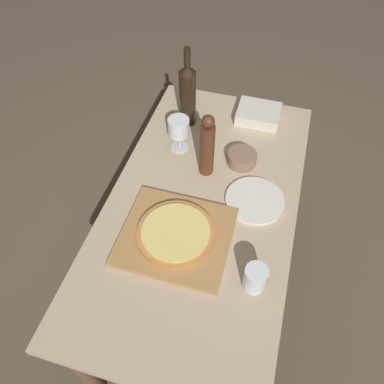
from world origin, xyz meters
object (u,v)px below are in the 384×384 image
object	(u,v)px
pizza	(176,233)
small_bowl	(242,158)
pepper_mill	(207,147)
wine_bottle	(188,94)
wine_glass	(179,128)

from	to	relation	value
pizza	small_bowl	size ratio (longest dim) A/B	2.29
pepper_mill	wine_bottle	bearing A→B (deg)	120.21
wine_bottle	pizza	bearing A→B (deg)	-77.44
pepper_mill	wine_glass	bearing A→B (deg)	145.62
small_bowl	pizza	bearing A→B (deg)	-109.74
small_bowl	pepper_mill	bearing A→B (deg)	-146.53
pizza	wine_glass	xyz separation A→B (m)	(-0.12, 0.44, 0.08)
pepper_mill	small_bowl	bearing A→B (deg)	33.47
wine_glass	wine_bottle	bearing A→B (deg)	94.16
wine_glass	small_bowl	world-z (taller)	wine_glass
wine_bottle	small_bowl	size ratio (longest dim) A/B	3.04
pepper_mill	wine_glass	size ratio (longest dim) A/B	1.86
pizza	wine_bottle	distance (m)	0.63
pizza	wine_glass	distance (m)	0.46
wine_glass	small_bowl	xyz separation A→B (m)	(0.27, -0.01, -0.08)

